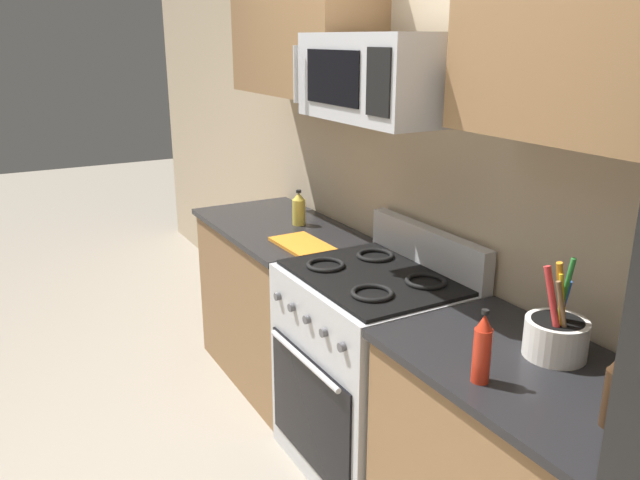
{
  "coord_description": "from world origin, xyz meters",
  "views": [
    {
      "loc": [
        2.07,
        -0.78,
        1.88
      ],
      "look_at": [
        -0.24,
        0.51,
        1.03
      ],
      "focal_mm": 35.74,
      "sensor_mm": 36.0,
      "label": 1
    }
  ],
  "objects": [
    {
      "name": "upper_cabinets_right",
      "position": [
        0.88,
        0.79,
        1.93
      ],
      "size": [
        0.95,
        0.34,
        0.67
      ],
      "color": "olive"
    },
    {
      "name": "cutting_board",
      "position": [
        -0.53,
        0.57,
        0.92
      ],
      "size": [
        0.34,
        0.21,
        0.02
      ],
      "primitive_type": "cube",
      "rotation": [
        0.0,
        0.0,
        0.02
      ],
      "color": "orange",
      "rests_on": "counter_left"
    },
    {
      "name": "upper_cabinets_left",
      "position": [
        -0.93,
        0.79,
        1.93
      ],
      "size": [
        1.07,
        0.34,
        0.67
      ],
      "color": "olive"
    },
    {
      "name": "bottle_hot_sauce",
      "position": [
        0.85,
        0.44,
        1.01
      ],
      "size": [
        0.05,
        0.05,
        0.23
      ],
      "color": "red",
      "rests_on": "counter_right"
    },
    {
      "name": "bottle_oil",
      "position": [
        -0.87,
        0.73,
        1.0
      ],
      "size": [
        0.07,
        0.07,
        0.19
      ],
      "color": "gold",
      "rests_on": "counter_left"
    },
    {
      "name": "microwave",
      "position": [
        -0.0,
        0.66,
        1.73
      ],
      "size": [
        0.69,
        0.44,
        0.32
      ],
      "color": "#B2B5BA"
    },
    {
      "name": "bottle_soy",
      "position": [
        1.19,
        0.58,
        1.01
      ],
      "size": [
        0.06,
        0.06,
        0.22
      ],
      "color": "#382314",
      "rests_on": "counter_right"
    },
    {
      "name": "counter_left",
      "position": [
        -0.93,
        0.64,
        0.46
      ],
      "size": [
        1.08,
        0.62,
        0.91
      ],
      "color": "olive",
      "rests_on": "ground"
    },
    {
      "name": "wall_back",
      "position": [
        0.0,
        1.01,
        1.3
      ],
      "size": [
        8.0,
        0.1,
        2.6
      ],
      "primitive_type": "cube",
      "color": "tan",
      "rests_on": "ground"
    },
    {
      "name": "range_oven",
      "position": [
        -0.0,
        0.64,
        0.47
      ],
      "size": [
        0.76,
        0.66,
        1.09
      ],
      "color": "#B2B5BA",
      "rests_on": "ground"
    },
    {
      "name": "utensil_crock",
      "position": [
        0.85,
        0.76,
        0.98
      ],
      "size": [
        0.2,
        0.2,
        0.34
      ],
      "color": "white",
      "rests_on": "counter_right"
    }
  ]
}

